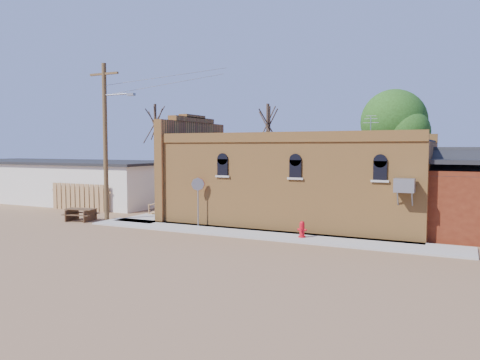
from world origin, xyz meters
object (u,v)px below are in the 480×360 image
at_px(trash_barrel, 194,206).
at_px(fire_hydrant, 302,229).
at_px(brick_bar, 293,181).
at_px(picnic_table, 81,213).
at_px(stop_sign, 198,189).
at_px(utility_pole, 106,138).

bearing_deg(trash_barrel, fire_hydrant, -29.98).
distance_m(brick_bar, picnic_table, 12.35).
bearing_deg(fire_hydrant, trash_barrel, 147.94).
bearing_deg(stop_sign, brick_bar, 40.54).
height_order(brick_bar, fire_hydrant, brick_bar).
height_order(brick_bar, picnic_table, brick_bar).
relative_size(fire_hydrant, stop_sign, 0.30).
xyz_separation_m(brick_bar, picnic_table, (-11.14, -4.99, -1.88)).
distance_m(brick_bar, utility_pole, 10.96).
xyz_separation_m(utility_pole, stop_sign, (5.87, 0.37, -2.72)).
relative_size(stop_sign, trash_barrel, 3.59).
xyz_separation_m(utility_pole, picnic_table, (-1.36, -0.70, -4.31)).
xyz_separation_m(stop_sign, picnic_table, (-7.23, -1.07, -1.59)).
height_order(fire_hydrant, trash_barrel, fire_hydrant).
bearing_deg(trash_barrel, utility_pole, -120.28).
distance_m(fire_hydrant, trash_barrel, 10.42).
distance_m(trash_barrel, picnic_table, 6.98).
distance_m(stop_sign, picnic_table, 7.48).
distance_m(brick_bar, stop_sign, 5.55).
xyz_separation_m(brick_bar, stop_sign, (-3.92, -3.92, -0.29)).
bearing_deg(stop_sign, picnic_table, -176.02).
distance_m(utility_pole, trash_barrel, 7.11).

